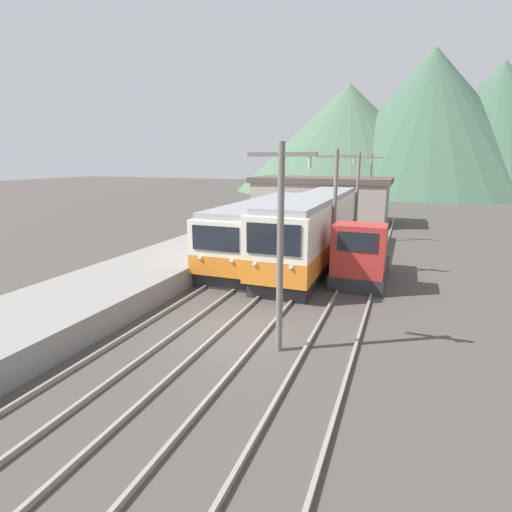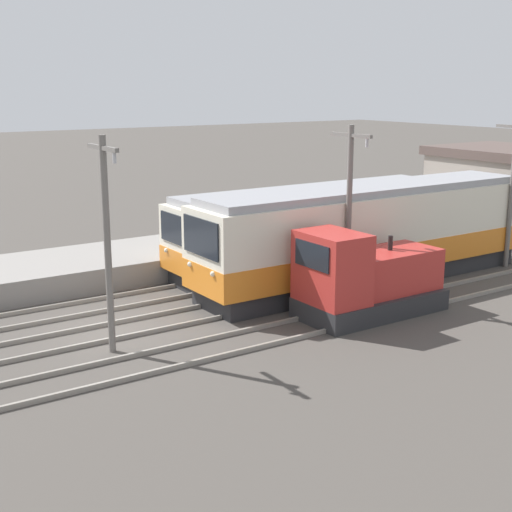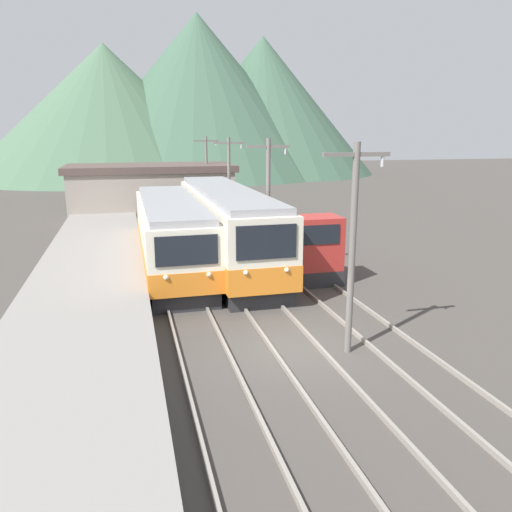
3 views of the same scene
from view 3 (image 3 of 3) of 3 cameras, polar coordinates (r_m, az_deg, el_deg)
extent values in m
plane|color=#47423D|center=(15.72, 3.64, -10.49)|extent=(200.00, 200.00, 0.00)
cube|color=gray|center=(14.96, -20.18, -10.69)|extent=(4.50, 54.00, 0.95)
cube|color=gray|center=(15.08, -8.69, -11.45)|extent=(0.10, 60.00, 0.14)
cube|color=gray|center=(15.26, -3.21, -10.98)|extent=(0.10, 60.00, 0.14)
cube|color=gray|center=(15.55, 1.79, -10.46)|extent=(0.10, 60.00, 0.14)
cube|color=gray|center=(15.99, 6.83, -9.86)|extent=(0.10, 60.00, 0.14)
cube|color=gray|center=(16.58, 11.92, -9.18)|extent=(0.10, 60.00, 0.14)
cube|color=gray|center=(17.24, 16.27, -8.53)|extent=(0.10, 60.00, 0.14)
cube|color=#28282B|center=(24.59, -9.55, -0.77)|extent=(2.58, 12.33, 0.70)
cube|color=silver|center=(24.24, -9.70, 2.86)|extent=(2.80, 12.84, 2.47)
cube|color=orange|center=(24.40, -9.63, 1.04)|extent=(2.84, 12.88, 0.89)
cube|color=black|center=(17.86, -7.92, 0.62)|extent=(2.24, 0.06, 1.09)
sphere|color=silver|center=(18.02, -10.25, -2.43)|extent=(0.18, 0.18, 0.18)
sphere|color=silver|center=(18.18, -5.41, -2.12)|extent=(0.18, 0.18, 0.18)
cube|color=#939399|center=(24.02, -9.83, 6.08)|extent=(2.46, 12.33, 0.28)
cube|color=#28282B|center=(25.47, -3.38, -0.09)|extent=(2.58, 14.33, 0.70)
cube|color=silver|center=(25.10, -3.44, 3.84)|extent=(2.80, 14.92, 2.84)
cube|color=orange|center=(25.27, -3.41, 1.81)|extent=(2.84, 14.96, 1.02)
cube|color=black|center=(17.83, 1.22, 1.59)|extent=(2.24, 0.06, 1.25)
sphere|color=silver|center=(17.90, -1.17, -1.92)|extent=(0.18, 0.18, 0.18)
sphere|color=silver|center=(18.30, 3.53, -1.59)|extent=(0.18, 0.18, 0.18)
cube|color=#939399|center=(24.88, -3.49, 7.38)|extent=(2.46, 14.33, 0.28)
cube|color=#28282B|center=(23.78, 4.98, -1.13)|extent=(2.40, 5.09, 0.70)
cube|color=#B22D28|center=(21.85, 6.56, 1.54)|extent=(2.28, 1.63, 2.30)
cube|color=black|center=(20.99, 7.41, 2.42)|extent=(1.68, 0.04, 0.83)
cube|color=#B22D28|center=(24.28, 4.39, 1.75)|extent=(1.92, 3.36, 1.40)
cylinder|color=black|center=(24.10, 4.43, 3.96)|extent=(0.16, 0.16, 0.50)
cylinder|color=slate|center=(14.74, 10.93, 0.47)|extent=(0.20, 0.20, 6.25)
cube|color=slate|center=(14.37, 11.44, 11.31)|extent=(2.00, 0.12, 0.12)
cylinder|color=#B2B2B7|center=(14.74, 14.25, 10.44)|extent=(0.10, 0.10, 0.30)
cylinder|color=slate|center=(22.97, 1.39, 5.47)|extent=(0.20, 0.20, 6.25)
cube|color=slate|center=(22.74, 1.43, 12.41)|extent=(2.00, 0.12, 0.12)
cylinder|color=#B2B2B7|center=(22.98, 3.39, 11.90)|extent=(0.10, 0.10, 0.30)
cylinder|color=slate|center=(31.59, -3.09, 7.75)|extent=(0.20, 0.20, 6.25)
cube|color=slate|center=(31.42, -3.16, 12.79)|extent=(2.00, 0.12, 0.12)
cylinder|color=#B2B2B7|center=(31.59, -1.69, 12.44)|extent=(0.10, 0.10, 0.30)
cylinder|color=slate|center=(40.34, -5.66, 9.02)|extent=(0.20, 0.20, 6.25)
cube|color=slate|center=(40.21, -5.75, 12.97)|extent=(2.00, 0.12, 0.12)
cylinder|color=#B2B2B7|center=(40.34, -4.59, 12.71)|extent=(0.10, 0.10, 0.30)
cube|color=gray|center=(39.91, -11.82, 6.86)|extent=(12.00, 6.00, 3.64)
cube|color=#51423D|center=(39.72, -11.97, 9.83)|extent=(12.60, 6.30, 0.50)
cone|color=#47664C|center=(81.12, -16.68, 15.55)|extent=(41.32, 41.32, 19.34)
cone|color=#3D5B47|center=(85.68, 0.80, 16.74)|extent=(36.25, 36.25, 21.62)
cone|color=#3D5B47|center=(83.03, -6.60, 17.73)|extent=(42.26, 42.26, 24.44)
camera|label=1|loc=(9.86, 63.14, 2.18)|focal=28.00mm
camera|label=2|loc=(25.45, 64.08, 8.72)|focal=50.00mm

